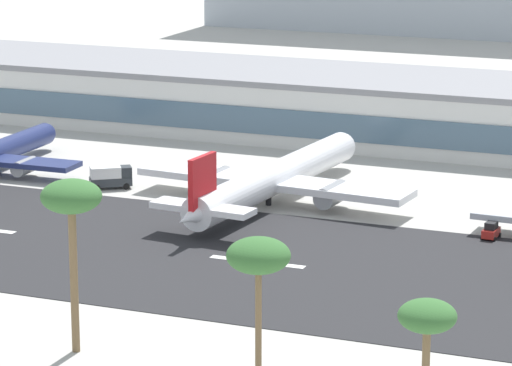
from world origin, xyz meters
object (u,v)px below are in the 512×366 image
(service_baggage_tug_1, at_px, (491,231))
(airliner_red_tail_gate_1, at_px, (270,181))
(palm_tree_0, at_px, (427,323))
(terminal_building, at_px, (384,108))
(palm_tree_3, at_px, (71,203))
(palm_tree_1, at_px, (258,258))
(service_box_truck_0, at_px, (111,176))

(service_baggage_tug_1, bearing_deg, airliner_red_tail_gate_1, -95.12)
(service_baggage_tug_1, height_order, palm_tree_0, palm_tree_0)
(airliner_red_tail_gate_1, xyz_separation_m, service_baggage_tug_1, (32.15, -5.23, -2.35))
(terminal_building, distance_m, palm_tree_3, 108.00)
(palm_tree_0, bearing_deg, palm_tree_3, 161.80)
(palm_tree_0, height_order, palm_tree_3, palm_tree_3)
(terminal_building, relative_size, palm_tree_3, 11.65)
(palm_tree_1, bearing_deg, service_baggage_tug_1, 80.31)
(service_box_truck_0, relative_size, palm_tree_1, 0.46)
(palm_tree_0, relative_size, palm_tree_1, 1.03)
(terminal_building, relative_size, palm_tree_0, 14.30)
(service_box_truck_0, relative_size, palm_tree_0, 0.44)
(airliner_red_tail_gate_1, bearing_deg, service_baggage_tug_1, -94.05)
(service_baggage_tug_1, xyz_separation_m, palm_tree_3, (-28.86, -54.84, 14.10))
(palm_tree_1, relative_size, palm_tree_3, 0.79)
(terminal_building, distance_m, palm_tree_0, 126.95)
(palm_tree_3, bearing_deg, service_baggage_tug_1, 62.24)
(airliner_red_tail_gate_1, height_order, service_box_truck_0, airliner_red_tail_gate_1)
(service_box_truck_0, distance_m, palm_tree_0, 99.24)
(service_box_truck_0, height_order, service_baggage_tug_1, service_box_truck_0)
(terminal_building, xyz_separation_m, palm_tree_0, (40.08, -120.26, 6.94))
(airliner_red_tail_gate_1, xyz_separation_m, palm_tree_1, (22.75, -60.33, 8.51))
(airliner_red_tail_gate_1, relative_size, palm_tree_3, 2.93)
(service_box_truck_0, xyz_separation_m, palm_tree_3, (27.96, -60.05, 13.35))
(terminal_building, xyz_separation_m, service_box_truck_0, (-26.57, -47.50, -3.60))
(service_box_truck_0, distance_m, palm_tree_1, 77.39)
(terminal_building, distance_m, service_box_truck_0, 54.54)
(palm_tree_0, bearing_deg, airliner_red_tail_gate_1, 119.97)
(terminal_building, bearing_deg, palm_tree_3, -89.26)
(airliner_red_tail_gate_1, bearing_deg, palm_tree_1, -154.15)
(palm_tree_3, bearing_deg, palm_tree_0, -18.20)
(palm_tree_1, xyz_separation_m, palm_tree_3, (-19.46, 0.26, 3.23))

